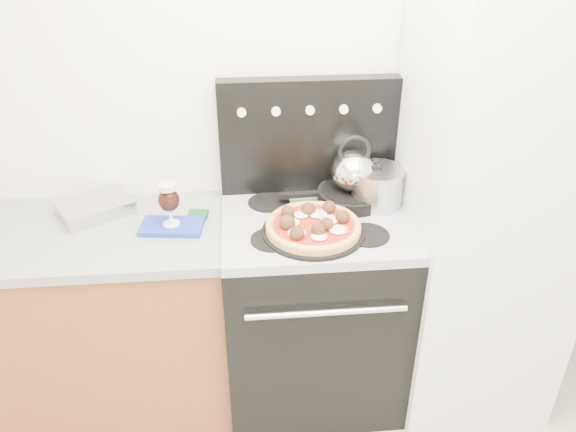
{
  "coord_description": "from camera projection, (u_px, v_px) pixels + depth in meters",
  "views": [
    {
      "loc": [
        -0.21,
        -0.79,
        2.07
      ],
      "look_at": [
        -0.04,
        1.05,
        1.01
      ],
      "focal_mm": 35.0,
      "sensor_mm": 36.0,
      "label": 1
    }
  ],
  "objects": [
    {
      "name": "stock_pot",
      "position": [
        377.0,
        188.0,
        2.35
      ],
      "size": [
        0.26,
        0.26,
        0.16
      ],
      "primitive_type": "cylinder",
      "rotation": [
        0.0,
        0.0,
        -0.26
      ],
      "color": "#B4B4BA",
      "rests_on": "cooktop"
    },
    {
      "name": "skillet",
      "position": [
        352.0,
        196.0,
        2.4
      ],
      "size": [
        0.31,
        0.31,
        0.05
      ],
      "primitive_type": "cylinder",
      "rotation": [
        0.0,
        0.0,
        0.04
      ],
      "color": "black",
      "rests_on": "cooktop"
    },
    {
      "name": "pizza_pan",
      "position": [
        313.0,
        232.0,
        2.19
      ],
      "size": [
        0.47,
        0.47,
        0.01
      ],
      "primitive_type": "cylinder",
      "rotation": [
        0.0,
        0.0,
        0.18
      ],
      "color": "black",
      "rests_on": "cooktop"
    },
    {
      "name": "oven_mitt",
      "position": [
        172.0,
        226.0,
        2.25
      ],
      "size": [
        0.26,
        0.17,
        0.02
      ],
      "primitive_type": "cube",
      "rotation": [
        0.0,
        0.0,
        -0.13
      ],
      "color": "#1D31AB",
      "rests_on": "countertop"
    },
    {
      "name": "room_shell",
      "position": [
        334.0,
        283.0,
        1.36
      ],
      "size": [
        3.52,
        3.01,
        2.52
      ],
      "color": "#B7AE9B",
      "rests_on": "ground"
    },
    {
      "name": "stove_body",
      "position": [
        313.0,
        310.0,
        2.53
      ],
      "size": [
        0.76,
        0.65,
        0.88
      ],
      "primitive_type": "cube",
      "color": "black",
      "rests_on": "ground"
    },
    {
      "name": "countertop",
      "position": [
        40.0,
        236.0,
        2.24
      ],
      "size": [
        1.48,
        0.63,
        0.04
      ],
      "primitive_type": "cube",
      "color": "gray",
      "rests_on": "base_cabinet"
    },
    {
      "name": "pizza",
      "position": [
        313.0,
        224.0,
        2.17
      ],
      "size": [
        0.41,
        0.41,
        0.05
      ],
      "primitive_type": null,
      "rotation": [
        0.0,
        0.0,
        0.12
      ],
      "color": "#C68140",
      "rests_on": "pizza_pan"
    },
    {
      "name": "tea_kettle",
      "position": [
        353.0,
        168.0,
        2.34
      ],
      "size": [
        0.2,
        0.2,
        0.21
      ],
      "primitive_type": null,
      "rotation": [
        0.0,
        0.0,
        -0.04
      ],
      "color": "silver",
      "rests_on": "skillet"
    },
    {
      "name": "cooktop",
      "position": [
        315.0,
        223.0,
        2.3
      ],
      "size": [
        0.76,
        0.65,
        0.04
      ],
      "primitive_type": "cube",
      "color": "#ADADB2",
      "rests_on": "stove_body"
    },
    {
      "name": "foil_sheet",
      "position": [
        95.0,
        208.0,
        2.35
      ],
      "size": [
        0.35,
        0.32,
        0.06
      ],
      "primitive_type": "cube",
      "rotation": [
        0.0,
        0.0,
        0.54
      ],
      "color": "silver",
      "rests_on": "countertop"
    },
    {
      "name": "beer_glass",
      "position": [
        169.0,
        204.0,
        2.2
      ],
      "size": [
        0.09,
        0.09,
        0.18
      ],
      "primitive_type": null,
      "rotation": [
        0.0,
        0.0,
        0.04
      ],
      "color": "black",
      "rests_on": "oven_mitt"
    },
    {
      "name": "fridge",
      "position": [
        485.0,
        207.0,
        2.31
      ],
      "size": [
        0.64,
        0.68,
        1.9
      ],
      "primitive_type": "cube",
      "color": "silver",
      "rests_on": "ground"
    },
    {
      "name": "base_cabinet",
      "position": [
        63.0,
        323.0,
        2.47
      ],
      "size": [
        1.45,
        0.6,
        0.86
      ],
      "primitive_type": "cube",
      "color": "brown",
      "rests_on": "ground"
    },
    {
      "name": "backguard",
      "position": [
        308.0,
        136.0,
        2.4
      ],
      "size": [
        0.76,
        0.08,
        0.5
      ],
      "primitive_type": "cube",
      "color": "black",
      "rests_on": "cooktop"
    }
  ]
}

